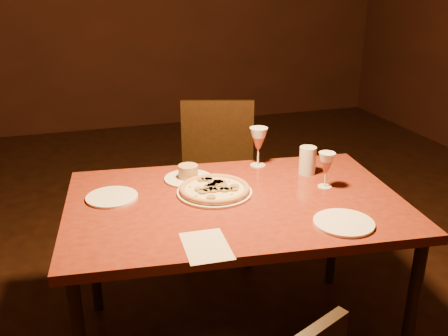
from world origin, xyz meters
name	(u,v)px	position (x,y,z in m)	size (l,w,h in m)	color
floor	(205,321)	(0.00, 0.00, 0.00)	(7.00, 7.00, 0.00)	black
dining_table	(235,214)	(0.08, -0.19, 0.67)	(1.46, 1.03, 0.73)	maroon
chair_far	(218,171)	(0.27, 0.68, 0.51)	(0.54, 0.54, 0.90)	black
pizza_plate	(215,190)	(0.02, -0.11, 0.75)	(0.32, 0.32, 0.03)	white
ramekin_saucer	(188,175)	(-0.05, 0.07, 0.75)	(0.22, 0.22, 0.07)	white
wine_glass_far	(258,147)	(0.31, 0.15, 0.83)	(0.09, 0.09, 0.19)	#B05A49
wine_glass_right	(326,170)	(0.50, -0.18, 0.81)	(0.07, 0.07, 0.16)	#B05A49
water_tumbler	(307,160)	(0.49, -0.02, 0.80)	(0.08, 0.08, 0.13)	silver
side_plate_left	(112,197)	(-0.40, -0.03, 0.74)	(0.21, 0.21, 0.01)	white
side_plate_near	(344,223)	(0.40, -0.52, 0.74)	(0.22, 0.22, 0.01)	white
menu_card	(206,246)	(-0.13, -0.52, 0.73)	(0.15, 0.22, 0.00)	beige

